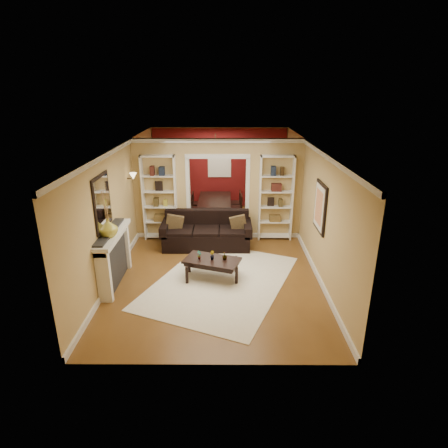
{
  "coord_description": "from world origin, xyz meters",
  "views": [
    {
      "loc": [
        0.22,
        -8.57,
        3.94
      ],
      "look_at": [
        0.18,
        -0.8,
        1.09
      ],
      "focal_mm": 30.0,
      "sensor_mm": 36.0,
      "label": 1
    }
  ],
  "objects_px": {
    "fireplace": "(115,258)",
    "sofa": "(207,230)",
    "coffee_table": "(212,269)",
    "dining_table": "(216,209)",
    "bookshelf_right": "(276,198)",
    "bookshelf_left": "(160,198)"
  },
  "relations": [
    {
      "from": "bookshelf_left",
      "to": "dining_table",
      "type": "xyz_separation_m",
      "value": [
        1.45,
        1.69,
        -0.83
      ]
    },
    {
      "from": "sofa",
      "to": "fireplace",
      "type": "xyz_separation_m",
      "value": [
        -1.81,
        -1.95,
        0.13
      ]
    },
    {
      "from": "coffee_table",
      "to": "fireplace",
      "type": "bearing_deg",
      "value": -154.33
    },
    {
      "from": "bookshelf_right",
      "to": "fireplace",
      "type": "xyz_separation_m",
      "value": [
        -3.64,
        -2.53,
        -0.57
      ]
    },
    {
      "from": "bookshelf_left",
      "to": "coffee_table",
      "type": "bearing_deg",
      "value": -57.28
    },
    {
      "from": "bookshelf_left",
      "to": "bookshelf_right",
      "type": "relative_size",
      "value": 1.0
    },
    {
      "from": "sofa",
      "to": "coffee_table",
      "type": "bearing_deg",
      "value": -83.25
    },
    {
      "from": "coffee_table",
      "to": "dining_table",
      "type": "bearing_deg",
      "value": 109.12
    },
    {
      "from": "bookshelf_right",
      "to": "sofa",
      "type": "bearing_deg",
      "value": -162.42
    },
    {
      "from": "coffee_table",
      "to": "dining_table",
      "type": "relative_size",
      "value": 0.65
    },
    {
      "from": "bookshelf_left",
      "to": "fireplace",
      "type": "height_order",
      "value": "bookshelf_left"
    },
    {
      "from": "sofa",
      "to": "fireplace",
      "type": "height_order",
      "value": "fireplace"
    },
    {
      "from": "sofa",
      "to": "dining_table",
      "type": "distance_m",
      "value": 2.28
    },
    {
      "from": "sofa",
      "to": "fireplace",
      "type": "relative_size",
      "value": 1.36
    },
    {
      "from": "bookshelf_left",
      "to": "fireplace",
      "type": "xyz_separation_m",
      "value": [
        -0.54,
        -2.53,
        -0.57
      ]
    },
    {
      "from": "coffee_table",
      "to": "fireplace",
      "type": "xyz_separation_m",
      "value": [
        -2.01,
        -0.24,
        0.36
      ]
    },
    {
      "from": "bookshelf_right",
      "to": "fireplace",
      "type": "height_order",
      "value": "bookshelf_right"
    },
    {
      "from": "sofa",
      "to": "coffee_table",
      "type": "distance_m",
      "value": 1.74
    },
    {
      "from": "fireplace",
      "to": "bookshelf_left",
      "type": "bearing_deg",
      "value": 77.95
    },
    {
      "from": "fireplace",
      "to": "sofa",
      "type": "bearing_deg",
      "value": 47.15
    },
    {
      "from": "coffee_table",
      "to": "dining_table",
      "type": "height_order",
      "value": "dining_table"
    },
    {
      "from": "coffee_table",
      "to": "bookshelf_right",
      "type": "xyz_separation_m",
      "value": [
        1.63,
        2.29,
        0.93
      ]
    }
  ]
}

